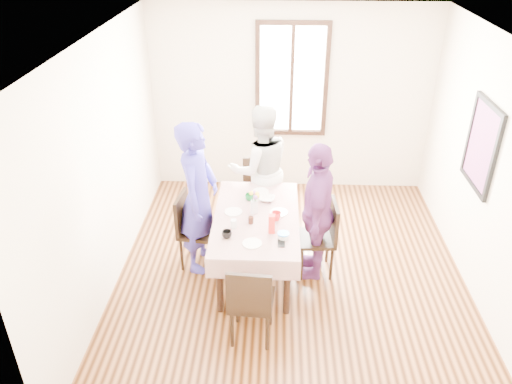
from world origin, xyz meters
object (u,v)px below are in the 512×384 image
person_left (198,198)px  person_right (316,211)px  person_far (260,168)px  chair_far (260,195)px  chair_left (199,231)px  chair_near (252,300)px  dining_table (256,245)px  chair_right (316,238)px

person_left → person_right: bearing=-85.0°
person_far → chair_far: bearing=-107.5°
chair_left → chair_near: bearing=37.7°
dining_table → chair_near: size_ratio=1.64×
chair_right → person_left: size_ratio=0.50×
chair_far → chair_right: bearing=119.2°
person_far → person_right: person_far is taller
dining_table → person_far: (0.00, 1.01, 0.48)m
chair_near → person_far: (0.00, 2.03, 0.40)m
chair_left → chair_right: size_ratio=1.00×
chair_far → person_left: person_left is taller
chair_left → chair_far: bearing=149.9°
person_right → person_far: bearing=-137.5°
person_right → dining_table: bearing=-78.1°
chair_right → person_far: bearing=31.9°
chair_left → chair_near: 1.35m
person_far → person_left: bearing=35.1°
dining_table → person_far: bearing=90.0°
chair_near → chair_left: bearing=124.6°
chair_far → chair_near: (0.00, -2.05, 0.00)m
chair_far → person_left: bearing=47.5°
chair_left → chair_right: 1.36m
chair_far → person_right: size_ratio=0.56×
chair_left → person_far: (0.68, 0.87, 0.40)m
chair_near → person_far: person_far is taller
person_right → chair_right: bearing=97.9°
dining_table → chair_left: (-0.68, 0.14, 0.08)m
chair_right → person_right: bearing=86.6°
person_right → chair_far: bearing=-138.0°
chair_far → dining_table: bearing=84.3°
chair_far → person_left: 1.19m
dining_table → person_right: bearing=4.0°
person_right → chair_left: bearing=-86.1°
dining_table → chair_near: (0.00, -1.02, 0.08)m
chair_right → person_right: 0.36m
person_far → chair_right: bearing=107.8°
chair_near → chair_far: bearing=94.3°
person_left → person_far: person_left is taller
chair_right → chair_far: bearing=31.4°
chair_right → chair_near: 1.27m
person_left → person_right: person_left is taller
chair_near → person_right: (0.66, 1.07, 0.36)m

